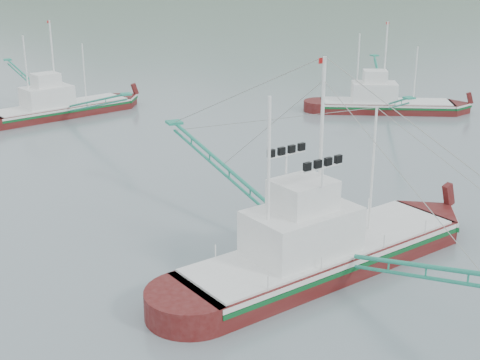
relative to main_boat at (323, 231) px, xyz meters
name	(u,v)px	position (x,y,z in m)	size (l,w,h in m)	color
ground	(292,281)	(-1.93, -0.53, -2.04)	(1200.00, 1200.00, 0.00)	slate
main_boat	(323,231)	(0.00, 0.00, 0.00)	(15.87, 27.44, 11.26)	#470D0B
bg_boat_far	(59,97)	(-6.03, 38.05, -0.21)	(13.59, 23.24, 9.63)	#470D0B
bg_boat_right	(386,92)	(23.12, 26.95, -0.11)	(14.29, 21.39, 9.28)	#470D0B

